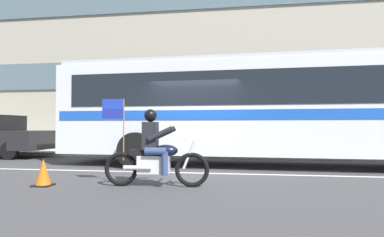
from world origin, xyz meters
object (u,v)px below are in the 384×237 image
transit_bus (279,104)px  fire_hydrant (312,145)px  traffic_cone (43,173)px  motorcycle_with_rider (155,153)px

transit_bus → fire_hydrant: bearing=60.2°
transit_bus → fire_hydrant: (1.41, 2.46, -1.37)m
traffic_cone → transit_bus: bearing=38.5°
transit_bus → traffic_cone: (-5.12, -4.08, -1.63)m
fire_hydrant → traffic_cone: size_ratio=1.36×
transit_bus → traffic_cone: size_ratio=24.45×
fire_hydrant → traffic_cone: bearing=-135.0°
transit_bus → fire_hydrant: size_ratio=17.93×
traffic_cone → fire_hydrant: bearing=45.0°
motorcycle_with_rider → traffic_cone: motorcycle_with_rider is taller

